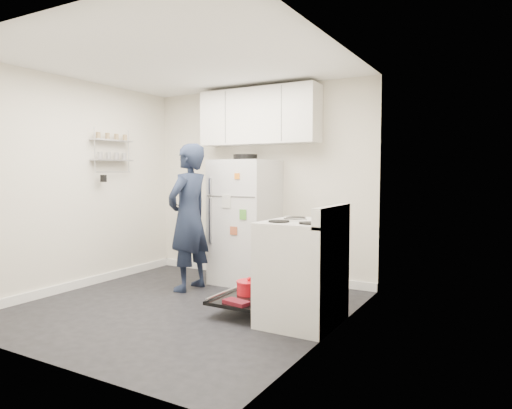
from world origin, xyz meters
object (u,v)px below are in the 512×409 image
Objects in this scene: refrigerator at (245,221)px; person at (189,217)px; electric_range at (301,273)px; open_oven_door at (247,294)px.

person is at bearing -121.50° from refrigerator.
open_oven_door is (-0.60, 0.03, -0.29)m from electric_range.
person is at bearing 164.62° from electric_range.
refrigerator is at bearing 121.80° from open_oven_door.
electric_range is 1.76m from person.
open_oven_door is at bearing -58.20° from refrigerator.
electric_range is at bearing -3.19° from open_oven_door.
electric_range is 1.57× the size of open_oven_door.
electric_range is 0.68× the size of refrigerator.
refrigerator is (-0.66, 1.07, 0.60)m from open_oven_door.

